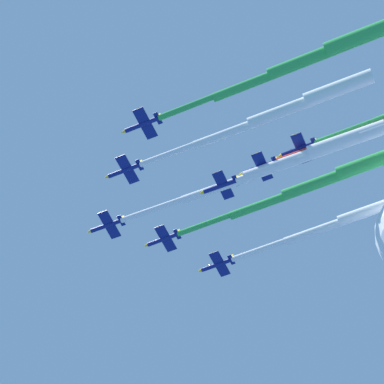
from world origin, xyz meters
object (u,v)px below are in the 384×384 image
at_px(jet_starboard_mid, 372,209).
at_px(jet_starboard_inner, 316,183).
at_px(jet_lead, 284,163).
at_px(jet_port_inner, 283,110).
at_px(jet_port_mid, 302,61).

bearing_deg(jet_starboard_mid, jet_starboard_inner, 68.44).
height_order(jet_lead, jet_port_inner, jet_port_inner).
relative_size(jet_starboard_inner, jet_starboard_mid, 0.99).
bearing_deg(jet_lead, jet_starboard_inner, -93.10).
bearing_deg(jet_starboard_inner, jet_port_mid, 125.09).
bearing_deg(jet_starboard_mid, jet_port_inner, 93.42).
relative_size(jet_port_mid, jet_starboard_mid, 0.94).
relative_size(jet_lead, jet_starboard_inner, 1.11).
bearing_deg(jet_port_mid, jet_starboard_inner, -54.91).
bearing_deg(jet_port_inner, jet_lead, -48.61).
height_order(jet_port_inner, jet_port_mid, jet_port_inner).
distance_m(jet_starboard_inner, jet_port_mid, 35.01).
relative_size(jet_port_inner, jet_starboard_inner, 0.99).
bearing_deg(jet_port_inner, jet_starboard_mid, -86.58).
distance_m(jet_port_mid, jet_starboard_mid, 45.18).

